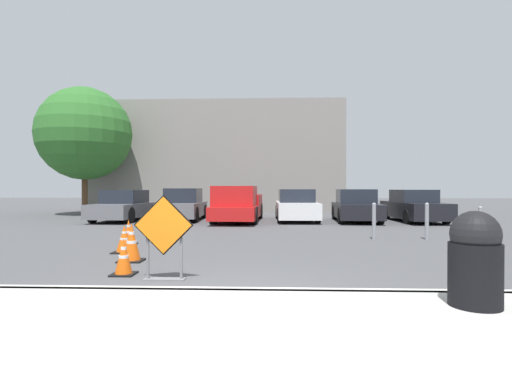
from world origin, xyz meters
The scene contains 20 objects.
ground_plane centered at (0.00, 10.00, 0.00)m, with size 96.00×96.00×0.00m, color #4C4C4F.
sidewalk_strip centered at (0.00, -1.48, 0.07)m, with size 27.59×2.95×0.14m.
curb_lip centered at (0.00, 0.00, 0.07)m, with size 27.59×0.20×0.14m.
road_closed_sign centered at (-1.15, 1.04, 0.76)m, with size 0.98×0.20×1.39m.
traffic_cone_nearest centered at (-1.95, 1.42, 0.31)m, with size 0.39×0.39×0.63m.
traffic_cone_second centered at (-2.27, 2.70, 0.39)m, with size 0.49×0.49×0.79m.
traffic_cone_third centered at (-2.83, 3.78, 0.31)m, with size 0.49×0.49×0.64m.
traffic_cone_fourth centered at (-3.21, 5.10, 0.33)m, with size 0.39×0.39×0.68m.
parked_car_nearest centered at (-6.25, 12.90, 0.66)m, with size 2.04×4.39×1.43m.
parked_car_second centered at (-3.58, 13.35, 0.69)m, with size 1.87×4.10×1.51m.
pickup_truck centered at (-0.93, 12.46, 0.72)m, with size 2.12×5.59×1.60m.
parked_car_third centered at (1.75, 13.25, 0.67)m, with size 1.91×4.43×1.47m.
parked_car_fourth centered at (4.41, 12.82, 0.67)m, with size 2.02×4.10×1.47m.
parked_car_fifth centered at (7.07, 13.05, 0.67)m, with size 1.91×4.55×1.45m.
trash_bin centered at (2.95, -0.69, 0.69)m, with size 0.58×0.58×1.10m.
bollard_nearest centered at (3.62, 6.48, 0.57)m, with size 0.12×0.12×1.08m.
bollard_second centered at (5.15, 6.48, 0.57)m, with size 0.12×0.12×1.09m.
bollard_third centered at (6.68, 6.48, 0.52)m, with size 0.12×0.12×0.99m.
building_facade_backdrop centered at (-2.95, 21.57, 3.52)m, with size 16.15×5.00×7.04m.
street_tree_behind_lot centered at (-10.00, 16.82, 4.59)m, with size 5.22×5.22×7.21m.
Camera 1 is at (0.61, -5.36, 1.49)m, focal length 28.00 mm.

